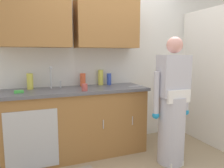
# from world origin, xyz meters

# --- Properties ---
(kitchen_wall_with_uppers) EXTENTS (4.80, 0.44, 2.70)m
(kitchen_wall_with_uppers) POSITION_xyz_m (-0.14, 0.99, 1.48)
(kitchen_wall_with_uppers) COLOR silver
(kitchen_wall_with_uppers) RESTS_ON ground
(closet_door_panel) EXTENTS (0.04, 1.10, 2.10)m
(closet_door_panel) POSITION_xyz_m (1.45, 0.40, 1.05)
(closet_door_panel) COLOR silver
(closet_door_panel) RESTS_ON ground
(counter_cabinet) EXTENTS (1.90, 0.62, 0.90)m
(counter_cabinet) POSITION_xyz_m (-0.55, 0.70, 0.45)
(counter_cabinet) COLOR #9E6B38
(counter_cabinet) RESTS_ON ground
(countertop) EXTENTS (1.96, 0.66, 0.04)m
(countertop) POSITION_xyz_m (-0.55, 0.70, 0.92)
(countertop) COLOR #595960
(countertop) RESTS_ON counter_cabinet
(sink) EXTENTS (0.50, 0.36, 0.35)m
(sink) POSITION_xyz_m (-0.83, 0.71, 0.93)
(sink) COLOR #B7BABF
(sink) RESTS_ON counter_cabinet
(person_at_sink) EXTENTS (0.55, 0.34, 1.62)m
(person_at_sink) POSITION_xyz_m (0.54, 0.02, 0.69)
(person_at_sink) COLOR white
(person_at_sink) RESTS_ON ground
(bottle_water_tall) EXTENTS (0.08, 0.08, 0.19)m
(bottle_water_tall) POSITION_xyz_m (-0.41, 0.89, 1.04)
(bottle_water_tall) COLOR #E05933
(bottle_water_tall) RESTS_ON countertop
(bottle_water_short) EXTENTS (0.07, 0.07, 0.18)m
(bottle_water_short) POSITION_xyz_m (0.00, 0.88, 1.03)
(bottle_water_short) COLOR #334CB2
(bottle_water_short) RESTS_ON countertop
(bottle_soap) EXTENTS (0.08, 0.08, 0.23)m
(bottle_soap) POSITION_xyz_m (-0.12, 0.93, 1.06)
(bottle_soap) COLOR #D8D14C
(bottle_soap) RESTS_ON countertop
(bottle_cleaner_spray) EXTENTS (0.08, 0.08, 0.21)m
(bottle_cleaner_spray) POSITION_xyz_m (-1.14, 0.87, 1.05)
(bottle_cleaner_spray) COLOR #D8D14C
(bottle_cleaner_spray) RESTS_ON countertop
(cup_by_sink) EXTENTS (0.08, 0.08, 0.09)m
(cup_by_sink) POSITION_xyz_m (-0.49, 0.48, 0.99)
(cup_by_sink) COLOR #B24C47
(cup_by_sink) RESTS_ON countertop
(knife_on_counter) EXTENTS (0.24, 0.05, 0.01)m
(knife_on_counter) POSITION_xyz_m (0.31, 0.60, 0.94)
(knife_on_counter) COLOR silver
(knife_on_counter) RESTS_ON countertop
(sponge) EXTENTS (0.11, 0.07, 0.03)m
(sponge) POSITION_xyz_m (-1.27, 0.63, 0.96)
(sponge) COLOR #4CBF4C
(sponge) RESTS_ON countertop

